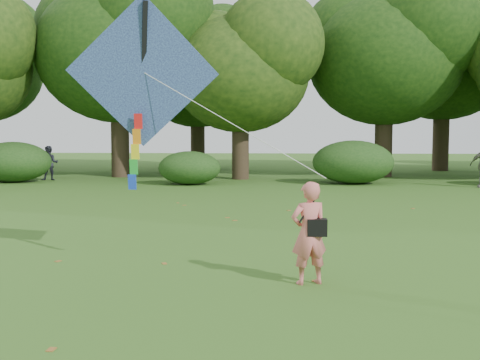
{
  "coord_description": "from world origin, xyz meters",
  "views": [
    {
      "loc": [
        -0.33,
        -8.23,
        2.38
      ],
      "look_at": [
        -0.94,
        2.0,
        1.5
      ],
      "focal_mm": 45.0,
      "sensor_mm": 36.0,
      "label": 1
    }
  ],
  "objects": [
    {
      "name": "man_kite_flyer",
      "position": [
        0.18,
        0.87,
        0.79
      ],
      "size": [
        0.67,
        0.55,
        1.58
      ],
      "primitive_type": "imported",
      "rotation": [
        0.0,
        0.0,
        3.48
      ],
      "color": "#DE6E68",
      "rests_on": "ground"
    },
    {
      "name": "ground",
      "position": [
        0.0,
        0.0,
        0.0
      ],
      "size": [
        100.0,
        100.0,
        0.0
      ],
      "primitive_type": "plane",
      "color": "#265114",
      "rests_on": "ground"
    },
    {
      "name": "crossbody_bag",
      "position": [
        0.29,
        0.84,
        0.89
      ],
      "size": [
        0.43,
        0.2,
        0.67
      ],
      "color": "black",
      "rests_on": "ground"
    },
    {
      "name": "shrub_band",
      "position": [
        -0.72,
        17.6,
        0.86
      ],
      "size": [
        39.15,
        3.22,
        1.88
      ],
      "color": "#264919",
      "rests_on": "ground"
    },
    {
      "name": "flying_kite",
      "position": [
        -2.57,
        1.89,
        3.29
      ],
      "size": [
        4.27,
        1.46,
        3.25
      ],
      "color": "#2541A1",
      "rests_on": "ground"
    },
    {
      "name": "bystander_left",
      "position": [
        -10.72,
        18.78,
        0.79
      ],
      "size": [
        0.87,
        0.74,
        1.59
      ],
      "primitive_type": "imported",
      "rotation": [
        0.0,
        0.0,
        0.2
      ],
      "color": "#23252F",
      "rests_on": "ground"
    },
    {
      "name": "fallen_leaves",
      "position": [
        -1.48,
        5.79,
        0.01
      ],
      "size": [
        8.11,
        12.93,
        0.01
      ],
      "color": "brown",
      "rests_on": "ground"
    },
    {
      "name": "tree_line",
      "position": [
        1.67,
        22.88,
        5.6
      ],
      "size": [
        54.7,
        15.3,
        9.48
      ],
      "color": "#3A2D1E",
      "rests_on": "ground"
    }
  ]
}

